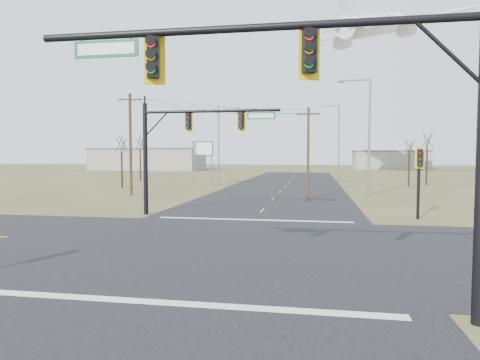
{
  "coord_description": "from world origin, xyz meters",
  "views": [
    {
      "loc": [
        3.65,
        -18.27,
        4.0
      ],
      "look_at": [
        0.3,
        1.0,
        2.85
      ],
      "focal_mm": 32.0,
      "sensor_mm": 36.0,
      "label": 1
    }
  ],
  "objects_px": {
    "utility_pole_far": "(130,143)",
    "bare_tree_b": "(140,142)",
    "pedestal_signal_ne": "(419,166)",
    "utility_pole_near": "(308,151)",
    "bare_tree_c": "(409,146)",
    "mast_arm_far": "(187,134)",
    "bare_tree_d": "(427,140)",
    "mast_arm_near": "(327,88)",
    "highway_sign": "(203,154)",
    "bare_tree_a": "(121,143)",
    "streetlight_c": "(220,141)",
    "streetlight_b": "(337,139)",
    "streetlight_a": "(367,130)"
  },
  "relations": [
    {
      "from": "mast_arm_far",
      "to": "utility_pole_far",
      "type": "relative_size",
      "value": 0.91
    },
    {
      "from": "mast_arm_near",
      "to": "bare_tree_a",
      "type": "height_order",
      "value": "mast_arm_near"
    },
    {
      "from": "mast_arm_far",
      "to": "bare_tree_b",
      "type": "distance_m",
      "value": 39.18
    },
    {
      "from": "utility_pole_far",
      "to": "highway_sign",
      "type": "distance_m",
      "value": 15.34
    },
    {
      "from": "highway_sign",
      "to": "pedestal_signal_ne",
      "type": "bearing_deg",
      "value": -36.17
    },
    {
      "from": "utility_pole_far",
      "to": "streetlight_c",
      "type": "relative_size",
      "value": 0.97
    },
    {
      "from": "mast_arm_far",
      "to": "utility_pole_near",
      "type": "relative_size",
      "value": 1.11
    },
    {
      "from": "bare_tree_a",
      "to": "utility_pole_near",
      "type": "bearing_deg",
      "value": -24.02
    },
    {
      "from": "bare_tree_d",
      "to": "mast_arm_near",
      "type": "bearing_deg",
      "value": -106.26
    },
    {
      "from": "bare_tree_c",
      "to": "mast_arm_far",
      "type": "bearing_deg",
      "value": -124.11
    },
    {
      "from": "utility_pole_far",
      "to": "bare_tree_a",
      "type": "distance_m",
      "value": 10.35
    },
    {
      "from": "highway_sign",
      "to": "bare_tree_d",
      "type": "xyz_separation_m",
      "value": [
        29.29,
        5.15,
        1.88
      ]
    },
    {
      "from": "mast_arm_near",
      "to": "bare_tree_b",
      "type": "bearing_deg",
      "value": 92.83
    },
    {
      "from": "utility_pole_far",
      "to": "bare_tree_b",
      "type": "xyz_separation_m",
      "value": [
        -8.26,
        21.81,
        0.8
      ]
    },
    {
      "from": "bare_tree_a",
      "to": "streetlight_a",
      "type": "bearing_deg",
      "value": -12.09
    },
    {
      "from": "mast_arm_near",
      "to": "streetlight_b",
      "type": "xyz_separation_m",
      "value": [
        2.96,
        53.82,
        0.79
      ]
    },
    {
      "from": "utility_pole_near",
      "to": "bare_tree_b",
      "type": "xyz_separation_m",
      "value": [
        -25.74,
        22.97,
        1.68
      ]
    },
    {
      "from": "mast_arm_near",
      "to": "pedestal_signal_ne",
      "type": "relative_size",
      "value": 2.47
    },
    {
      "from": "pedestal_signal_ne",
      "to": "streetlight_b",
      "type": "bearing_deg",
      "value": 99.14
    },
    {
      "from": "pedestal_signal_ne",
      "to": "utility_pole_far",
      "type": "relative_size",
      "value": 0.45
    },
    {
      "from": "mast_arm_near",
      "to": "bare_tree_c",
      "type": "bearing_deg",
      "value": 51.38
    },
    {
      "from": "utility_pole_near",
      "to": "streetlight_c",
      "type": "height_order",
      "value": "streetlight_c"
    },
    {
      "from": "mast_arm_near",
      "to": "highway_sign",
      "type": "bearing_deg",
      "value": 83.93
    },
    {
      "from": "utility_pole_far",
      "to": "bare_tree_b",
      "type": "height_order",
      "value": "utility_pole_far"
    },
    {
      "from": "mast_arm_near",
      "to": "streetlight_b",
      "type": "height_order",
      "value": "streetlight_b"
    },
    {
      "from": "streetlight_b",
      "to": "mast_arm_far",
      "type": "bearing_deg",
      "value": -98.01
    },
    {
      "from": "pedestal_signal_ne",
      "to": "streetlight_c",
      "type": "xyz_separation_m",
      "value": [
        -18.54,
        26.91,
        2.54
      ]
    },
    {
      "from": "pedestal_signal_ne",
      "to": "utility_pole_near",
      "type": "bearing_deg",
      "value": 126.31
    },
    {
      "from": "highway_sign",
      "to": "streetlight_b",
      "type": "distance_m",
      "value": 20.33
    },
    {
      "from": "mast_arm_far",
      "to": "bare_tree_d",
      "type": "distance_m",
      "value": 40.24
    },
    {
      "from": "pedestal_signal_ne",
      "to": "bare_tree_b",
      "type": "relative_size",
      "value": 0.6
    },
    {
      "from": "utility_pole_near",
      "to": "bare_tree_a",
      "type": "xyz_separation_m",
      "value": [
        -22.67,
        10.1,
        1.19
      ]
    },
    {
      "from": "pedestal_signal_ne",
      "to": "bare_tree_d",
      "type": "relative_size",
      "value": 0.61
    },
    {
      "from": "streetlight_c",
      "to": "bare_tree_d",
      "type": "height_order",
      "value": "streetlight_c"
    },
    {
      "from": "mast_arm_near",
      "to": "highway_sign",
      "type": "relative_size",
      "value": 1.92
    },
    {
      "from": "mast_arm_near",
      "to": "bare_tree_a",
      "type": "distance_m",
      "value": 44.98
    },
    {
      "from": "streetlight_c",
      "to": "utility_pole_far",
      "type": "bearing_deg",
      "value": -87.1
    },
    {
      "from": "pedestal_signal_ne",
      "to": "bare_tree_b",
      "type": "bearing_deg",
      "value": 138.07
    },
    {
      "from": "pedestal_signal_ne",
      "to": "bare_tree_d",
      "type": "xyz_separation_m",
      "value": [
        8.33,
        32.31,
        2.74
      ]
    },
    {
      "from": "streetlight_a",
      "to": "bare_tree_a",
      "type": "bearing_deg",
      "value": 156.75
    },
    {
      "from": "bare_tree_b",
      "to": "bare_tree_c",
      "type": "distance_m",
      "value": 38.43
    },
    {
      "from": "streetlight_b",
      "to": "streetlight_c",
      "type": "xyz_separation_m",
      "value": [
        -15.4,
        -9.77,
        -0.57
      ]
    },
    {
      "from": "mast_arm_far",
      "to": "streetlight_c",
      "type": "height_order",
      "value": "streetlight_c"
    },
    {
      "from": "bare_tree_c",
      "to": "bare_tree_a",
      "type": "bearing_deg",
      "value": -167.66
    },
    {
      "from": "pedestal_signal_ne",
      "to": "bare_tree_a",
      "type": "distance_m",
      "value": 36.5
    },
    {
      "from": "mast_arm_far",
      "to": "utility_pole_far",
      "type": "distance_m",
      "value": 16.24
    },
    {
      "from": "streetlight_c",
      "to": "bare_tree_b",
      "type": "bearing_deg",
      "value": 177.99
    },
    {
      "from": "utility_pole_far",
      "to": "streetlight_a",
      "type": "relative_size",
      "value": 0.88
    },
    {
      "from": "mast_arm_far",
      "to": "streetlight_b",
      "type": "distance_m",
      "value": 39.14
    },
    {
      "from": "highway_sign",
      "to": "bare_tree_a",
      "type": "height_order",
      "value": "bare_tree_a"
    }
  ]
}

